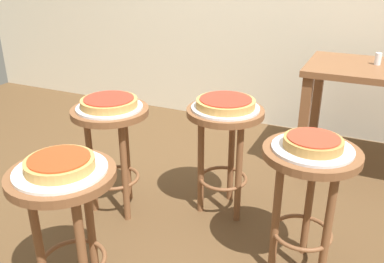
{
  "coord_description": "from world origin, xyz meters",
  "views": [
    {
      "loc": [
        0.9,
        -1.74,
        1.37
      ],
      "look_at": [
        0.11,
        -0.02,
        0.56
      ],
      "focal_mm": 38.72,
      "sensor_mm": 36.0,
      "label": 1
    }
  ],
  "objects_px": {
    "pizza_middle": "(313,142)",
    "condiment_shaker": "(378,59)",
    "stool_middle": "(308,182)",
    "stool_rear": "(225,135)",
    "serving_plate_rear": "(225,108)",
    "serving_plate_foreground": "(61,170)",
    "pizza_leftside": "(109,102)",
    "stool_leftside": "(112,135)",
    "stool_foreground": "(66,206)",
    "pizza_rear": "(226,103)",
    "pizza_foreground": "(60,163)",
    "serving_plate_leftside": "(110,107)",
    "serving_plate_middle": "(312,148)"
  },
  "relations": [
    {
      "from": "stool_rear",
      "to": "serving_plate_rear",
      "type": "height_order",
      "value": "serving_plate_rear"
    },
    {
      "from": "serving_plate_foreground",
      "to": "pizza_rear",
      "type": "relative_size",
      "value": 1.13
    },
    {
      "from": "serving_plate_middle",
      "to": "pizza_leftside",
      "type": "xyz_separation_m",
      "value": [
        -1.06,
        0.07,
        0.03
      ]
    },
    {
      "from": "pizza_foreground",
      "to": "serving_plate_middle",
      "type": "bearing_deg",
      "value": 35.45
    },
    {
      "from": "serving_plate_foreground",
      "to": "pizza_foreground",
      "type": "bearing_deg",
      "value": 0.0
    },
    {
      "from": "serving_plate_middle",
      "to": "stool_rear",
      "type": "xyz_separation_m",
      "value": [
        -0.5,
        0.31,
        -0.16
      ]
    },
    {
      "from": "stool_foreground",
      "to": "stool_leftside",
      "type": "distance_m",
      "value": 0.7
    },
    {
      "from": "stool_leftside",
      "to": "serving_plate_rear",
      "type": "distance_m",
      "value": 0.63
    },
    {
      "from": "pizza_foreground",
      "to": "pizza_rear",
      "type": "relative_size",
      "value": 0.83
    },
    {
      "from": "pizza_rear",
      "to": "pizza_foreground",
      "type": "bearing_deg",
      "value": -109.67
    },
    {
      "from": "serving_plate_foreground",
      "to": "condiment_shaker",
      "type": "bearing_deg",
      "value": 60.58
    },
    {
      "from": "condiment_shaker",
      "to": "pizza_rear",
      "type": "bearing_deg",
      "value": -127.72
    },
    {
      "from": "stool_rear",
      "to": "serving_plate_rear",
      "type": "distance_m",
      "value": 0.16
    },
    {
      "from": "stool_foreground",
      "to": "stool_rear",
      "type": "bearing_deg",
      "value": 70.33
    },
    {
      "from": "stool_rear",
      "to": "pizza_rear",
      "type": "xyz_separation_m",
      "value": [
        0.0,
        0.0,
        0.19
      ]
    },
    {
      "from": "pizza_middle",
      "to": "stool_rear",
      "type": "relative_size",
      "value": 0.39
    },
    {
      "from": "stool_leftside",
      "to": "serving_plate_rear",
      "type": "bearing_deg",
      "value": 23.81
    },
    {
      "from": "serving_plate_leftside",
      "to": "serving_plate_foreground",
      "type": "bearing_deg",
      "value": -69.89
    },
    {
      "from": "serving_plate_rear",
      "to": "condiment_shaker",
      "type": "relative_size",
      "value": 4.83
    },
    {
      "from": "pizza_leftside",
      "to": "condiment_shaker",
      "type": "height_order",
      "value": "condiment_shaker"
    },
    {
      "from": "pizza_foreground",
      "to": "pizza_leftside",
      "type": "height_order",
      "value": "same"
    },
    {
      "from": "pizza_middle",
      "to": "condiment_shaker",
      "type": "xyz_separation_m",
      "value": [
        0.18,
        1.2,
        0.11
      ]
    },
    {
      "from": "stool_foreground",
      "to": "stool_rear",
      "type": "height_order",
      "value": "same"
    },
    {
      "from": "serving_plate_rear",
      "to": "pizza_leftside",
      "type": "bearing_deg",
      "value": -156.19
    },
    {
      "from": "stool_foreground",
      "to": "pizza_leftside",
      "type": "distance_m",
      "value": 0.72
    },
    {
      "from": "stool_middle",
      "to": "condiment_shaker",
      "type": "distance_m",
      "value": 1.25
    },
    {
      "from": "stool_rear",
      "to": "stool_leftside",
      "type": "bearing_deg",
      "value": -156.19
    },
    {
      "from": "serving_plate_foreground",
      "to": "serving_plate_leftside",
      "type": "bearing_deg",
      "value": 110.11
    },
    {
      "from": "stool_middle",
      "to": "pizza_foreground",
      "type": "bearing_deg",
      "value": -144.55
    },
    {
      "from": "pizza_leftside",
      "to": "pizza_rear",
      "type": "bearing_deg",
      "value": 23.81
    },
    {
      "from": "serving_plate_foreground",
      "to": "serving_plate_middle",
      "type": "bearing_deg",
      "value": 35.45
    },
    {
      "from": "serving_plate_leftside",
      "to": "condiment_shaker",
      "type": "bearing_deg",
      "value": 42.3
    },
    {
      "from": "pizza_leftside",
      "to": "condiment_shaker",
      "type": "xyz_separation_m",
      "value": [
        1.25,
        1.14,
        0.11
      ]
    },
    {
      "from": "stool_foreground",
      "to": "pizza_middle",
      "type": "relative_size",
      "value": 2.54
    },
    {
      "from": "stool_leftside",
      "to": "stool_rear",
      "type": "distance_m",
      "value": 0.61
    },
    {
      "from": "pizza_middle",
      "to": "serving_plate_leftside",
      "type": "height_order",
      "value": "pizza_middle"
    },
    {
      "from": "pizza_leftside",
      "to": "condiment_shaker",
      "type": "bearing_deg",
      "value": 42.3
    },
    {
      "from": "stool_leftside",
      "to": "pizza_leftside",
      "type": "relative_size",
      "value": 2.09
    },
    {
      "from": "stool_middle",
      "to": "pizza_leftside",
      "type": "relative_size",
      "value": 2.09
    },
    {
      "from": "pizza_foreground",
      "to": "stool_middle",
      "type": "xyz_separation_m",
      "value": [
        0.83,
        0.59,
        -0.19
      ]
    },
    {
      "from": "pizza_middle",
      "to": "stool_leftside",
      "type": "height_order",
      "value": "pizza_middle"
    },
    {
      "from": "serving_plate_foreground",
      "to": "stool_middle",
      "type": "height_order",
      "value": "serving_plate_foreground"
    },
    {
      "from": "stool_middle",
      "to": "serving_plate_middle",
      "type": "bearing_deg",
      "value": 0.0
    },
    {
      "from": "serving_plate_leftside",
      "to": "pizza_rear",
      "type": "relative_size",
      "value": 1.13
    },
    {
      "from": "stool_leftside",
      "to": "serving_plate_leftside",
      "type": "bearing_deg",
      "value": 7.13
    },
    {
      "from": "serving_plate_foreground",
      "to": "pizza_foreground",
      "type": "distance_m",
      "value": 0.03
    },
    {
      "from": "pizza_leftside",
      "to": "serving_plate_rear",
      "type": "distance_m",
      "value": 0.61
    },
    {
      "from": "pizza_foreground",
      "to": "serving_plate_leftside",
      "type": "relative_size",
      "value": 0.74
    },
    {
      "from": "stool_rear",
      "to": "serving_plate_middle",
      "type": "bearing_deg",
      "value": -31.93
    },
    {
      "from": "stool_middle",
      "to": "pizza_rear",
      "type": "height_order",
      "value": "pizza_rear"
    }
  ]
}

